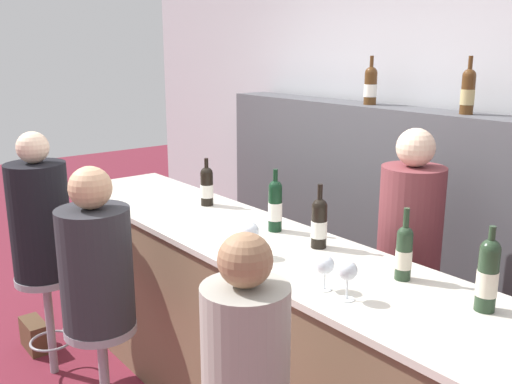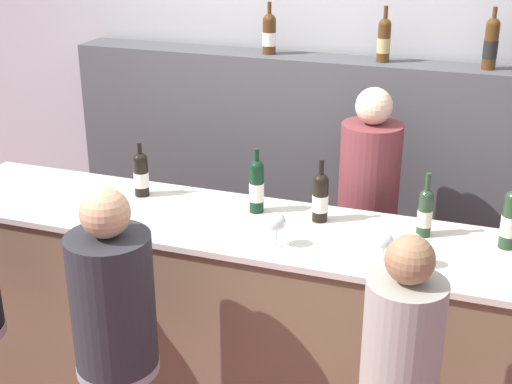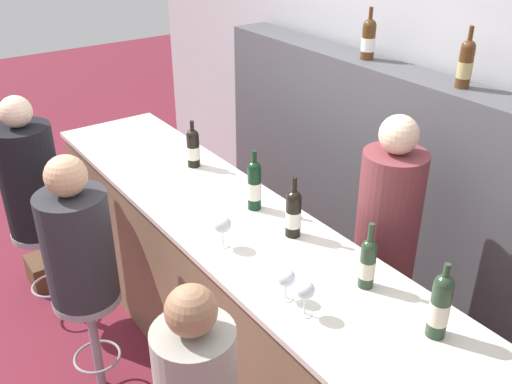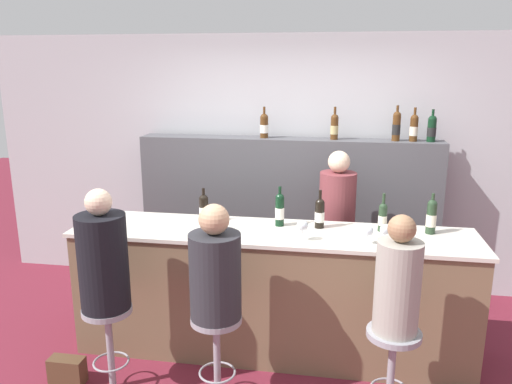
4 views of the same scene
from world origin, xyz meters
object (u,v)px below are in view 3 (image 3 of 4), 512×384
(guest_seated_left, at_px, (29,176))
(guest_seated_middle, at_px, (77,240))
(bar_stool_middle, at_px, (90,316))
(bartender, at_px, (382,265))
(wine_bottle_counter_4, at_px, (440,305))
(wine_bottle_backbar_0, at_px, (369,39))
(wine_bottle_backbar_1, at_px, (466,63))
(wine_glass_0, at_px, (222,225))
(wine_glass_1, at_px, (286,279))
(wine_bottle_counter_1, at_px, (254,185))
(wine_bottle_counter_3, at_px, (368,262))
(handbag, at_px, (39,273))
(wine_bottle_counter_2, at_px, (293,213))
(wine_glass_2, at_px, (305,291))
(bar_stool_left, at_px, (44,249))
(wine_bottle_counter_0, at_px, (193,148))

(guest_seated_left, bearing_deg, guest_seated_middle, -0.00)
(guest_seated_left, bearing_deg, bar_stool_middle, -0.00)
(guest_seated_middle, distance_m, bartender, 1.58)
(wine_bottle_counter_4, bearing_deg, wine_bottle_backbar_0, 144.66)
(wine_bottle_backbar_1, height_order, wine_glass_0, wine_bottle_backbar_1)
(wine_bottle_counter_4, xyz_separation_m, guest_seated_middle, (-1.49, -0.84, -0.20))
(wine_bottle_counter_4, bearing_deg, wine_glass_1, -146.38)
(wine_bottle_counter_1, height_order, guest_seated_middle, guest_seated_middle)
(wine_bottle_counter_4, height_order, wine_glass_1, wine_bottle_counter_4)
(wine_glass_1, xyz_separation_m, guest_seated_left, (-1.79, -0.51, -0.12))
(wine_bottle_counter_3, distance_m, handbag, 2.64)
(bartender, bearing_deg, wine_bottle_counter_2, -104.71)
(wine_bottle_counter_4, relative_size, guest_seated_left, 0.37)
(wine_bottle_counter_3, bearing_deg, handbag, -159.80)
(guest_seated_middle, xyz_separation_m, bartender, (0.78, 1.35, -0.25))
(wine_bottle_backbar_0, relative_size, bar_stool_middle, 0.47)
(wine_glass_2, bearing_deg, wine_bottle_counter_1, 157.88)
(wine_bottle_backbar_1, relative_size, guest_seated_middle, 0.40)
(wine_bottle_counter_1, xyz_separation_m, bartender, (0.45, 0.52, -0.45))
(wine_glass_0, distance_m, bartender, 0.97)
(wine_bottle_backbar_0, relative_size, bartender, 0.19)
(wine_bottle_counter_1, distance_m, wine_bottle_counter_2, 0.32)
(wine_glass_1, distance_m, bar_stool_left, 1.97)
(wine_glass_0, height_order, guest_seated_middle, guest_seated_middle)
(wine_bottle_backbar_1, xyz_separation_m, wine_glass_1, (0.28, -1.35, -0.59))
(wine_bottle_backbar_0, height_order, wine_glass_0, wine_bottle_backbar_0)
(wine_bottle_counter_1, distance_m, bartender, 0.82)
(guest_seated_left, bearing_deg, wine_bottle_backbar_1, 50.93)
(wine_bottle_counter_1, distance_m, wine_bottle_backbar_0, 1.20)
(wine_bottle_counter_0, xyz_separation_m, wine_bottle_counter_2, (0.95, 0.00, 0.00))
(bar_stool_middle, xyz_separation_m, guest_seated_middle, (0.00, 0.00, 0.48))
(bar_stool_left, bearing_deg, wine_bottle_backbar_0, 65.94)
(wine_bottle_counter_0, xyz_separation_m, guest_seated_left, (-0.49, -0.84, -0.14))
(wine_bottle_counter_1, xyz_separation_m, wine_glass_0, (0.21, -0.32, -0.02))
(wine_bottle_counter_2, height_order, bar_stool_middle, wine_bottle_counter_2)
(wine_bottle_backbar_1, xyz_separation_m, guest_seated_middle, (-0.72, -1.86, -0.75))
(wine_bottle_counter_3, bearing_deg, wine_glass_2, -91.36)
(wine_bottle_counter_1, relative_size, wine_bottle_counter_3, 1.08)
(wine_glass_2, bearing_deg, wine_bottle_backbar_1, 106.44)
(wine_bottle_backbar_1, xyz_separation_m, wine_glass_0, (-0.19, -1.35, -0.57))
(handbag, bearing_deg, wine_bottle_counter_0, 44.80)
(bar_stool_middle, relative_size, guest_seated_middle, 0.82)
(wine_bottle_counter_2, xyz_separation_m, wine_bottle_counter_3, (0.49, -0.00, -0.01))
(wine_bottle_counter_0, distance_m, wine_bottle_counter_3, 1.43)
(handbag, bearing_deg, wine_bottle_counter_3, 20.20)
(wine_bottle_counter_3, bearing_deg, wine_bottle_counter_4, 0.00)
(wine_bottle_counter_1, bearing_deg, wine_glass_1, -25.49)
(bar_stool_left, bearing_deg, wine_bottle_counter_1, 36.88)
(wine_glass_2, height_order, handbag, wine_glass_2)
(wine_bottle_counter_1, distance_m, guest_seated_middle, 0.92)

